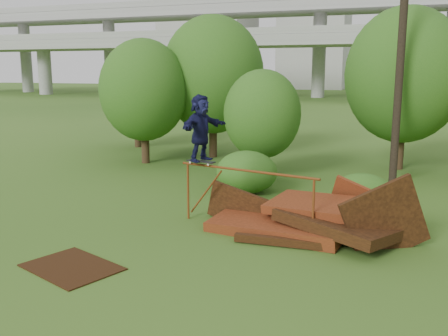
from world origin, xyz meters
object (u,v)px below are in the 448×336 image
(flat_plate, at_px, (72,267))
(utility_pole, at_px, (403,26))
(scrap_pile, at_px, (306,220))
(skater, at_px, (201,128))

(flat_plate, distance_m, utility_pole, 13.56)
(utility_pole, bearing_deg, scrap_pile, -105.96)
(scrap_pile, relative_size, skater, 3.31)
(skater, xyz_separation_m, flat_plate, (-1.32, -4.03, -2.60))
(skater, relative_size, flat_plate, 0.91)
(scrap_pile, relative_size, utility_pole, 0.54)
(scrap_pile, distance_m, flat_plate, 5.83)
(flat_plate, bearing_deg, skater, 71.81)
(scrap_pile, xyz_separation_m, skater, (-2.94, 0.07, 2.24))
(flat_plate, relative_size, utility_pole, 0.18)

